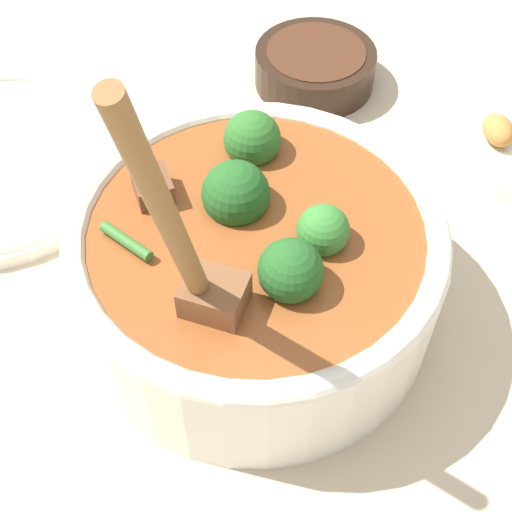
% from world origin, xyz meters
% --- Properties ---
extents(ground_plane, '(4.00, 4.00, 0.00)m').
position_xyz_m(ground_plane, '(0.00, 0.00, 0.00)').
color(ground_plane, '#C6B293').
extents(stew_bowl, '(0.24, 0.24, 0.26)m').
position_xyz_m(stew_bowl, '(-0.00, 0.00, 0.05)').
color(stew_bowl, white).
rests_on(stew_bowl, ground_plane).
extents(condiment_bowl, '(0.11, 0.11, 0.03)m').
position_xyz_m(condiment_bowl, '(0.22, 0.13, 0.02)').
color(condiment_bowl, black).
rests_on(condiment_bowl, ground_plane).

